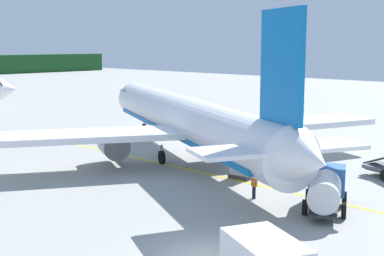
% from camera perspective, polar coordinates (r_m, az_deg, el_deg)
% --- Properties ---
extents(airliner_foreground, '(32.78, 38.83, 11.90)m').
position_cam_1_polar(airliner_foreground, '(45.76, -0.52, 0.80)').
color(airliner_foreground, white).
rests_on(airliner_foreground, ground).
extents(service_truck_fuel, '(5.78, 4.25, 2.40)m').
position_cam_1_polar(service_truck_fuel, '(32.90, 14.12, -6.28)').
color(service_truck_fuel, '#2659A5').
rests_on(service_truck_fuel, ground).
extents(cargo_container_near, '(1.91, 1.91, 1.97)m').
position_cam_1_polar(cargo_container_near, '(39.95, 5.48, -4.03)').
color(cargo_container_near, '#333338').
rests_on(cargo_container_near, ground).
extents(crew_marshaller, '(0.38, 0.59, 1.65)m').
position_cam_1_polar(crew_marshaller, '(34.75, 6.66, -5.97)').
color(crew_marshaller, '#191E33').
rests_on(crew_marshaller, ground).
extents(apron_guide_line, '(0.30, 60.00, 0.01)m').
position_cam_1_polar(apron_guide_line, '(41.40, 1.29, -4.85)').
color(apron_guide_line, yellow).
rests_on(apron_guide_line, ground).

